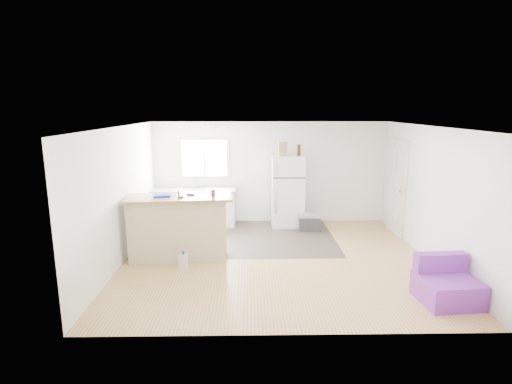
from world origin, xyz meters
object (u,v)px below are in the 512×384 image
cardboard_box (283,149)px  bottle_left (299,150)px  purple_seat (446,286)px  peninsula (179,227)px  bottle_right (299,150)px  cleaner_jug (183,261)px  cooler (309,222)px  red_cup (213,193)px  refrigerator (288,191)px  blue_tray (162,196)px  kitchen_cabinets (194,207)px  mop (177,248)px

cardboard_box → bottle_left: size_ratio=1.20×
purple_seat → cardboard_box: size_ratio=2.75×
peninsula → bottle_right: (2.42, 2.00, 1.19)m
cleaner_jug → bottle_right: bottle_right is taller
purple_seat → bottle_right: bearing=109.4°
cooler → peninsula: bearing=-147.9°
peninsula → cardboard_box: size_ratio=6.46×
red_cup → refrigerator: bearing=52.7°
purple_seat → bottle_left: size_ratio=3.30×
cooler → bottle_right: 1.64m
blue_tray → bottle_left: bearing=35.9°
blue_tray → bottle_left: size_ratio=1.20×
kitchen_cabinets → purple_seat: (4.10, -3.85, -0.21)m
cooler → blue_tray: bearing=-150.2°
mop → red_cup: bearing=19.6°
peninsula → refrigerator: size_ratio=1.17×
purple_seat → bottle_left: bottle_left is taller
peninsula → cleaner_jug: size_ratio=6.40×
kitchen_cabinets → refrigerator: refrigerator is taller
cooler → purple_seat: (1.46, -3.40, 0.04)m
kitchen_cabinets → cleaner_jug: size_ratio=6.40×
cooler → blue_tray: (-2.92, -1.66, 0.98)m
peninsula → refrigerator: (2.18, 2.03, 0.24)m
mop → bottle_left: bottle_left is taller
cardboard_box → cleaner_jug: bearing=-127.2°
purple_seat → cleaner_jug: purple_seat is taller
mop → red_cup: (0.65, 0.15, 0.99)m
red_cup → cardboard_box: size_ratio=0.40×
cleaner_jug → mop: mop is taller
kitchen_cabinets → cooler: size_ratio=3.90×
kitchen_cabinets → red_cup: size_ratio=16.15×
refrigerator → red_cup: bearing=-127.5°
refrigerator → cardboard_box: 0.99m
cooler → cleaner_jug: size_ratio=1.64×
cooler → purple_seat: bearing=-66.6°
cleaner_jug → refrigerator: bearing=62.9°
kitchen_cabinets → bottle_right: bearing=-1.7°
cooler → cardboard_box: cardboard_box is taller
refrigerator → cooler: bearing=-40.0°
purple_seat → cardboard_box: 4.55m
mop → purple_seat: bearing=-15.0°
red_cup → mop: bearing=-166.8°
cooler → purple_seat: size_ratio=0.60×
peninsula → bottle_right: bearing=34.8°
refrigerator → mop: refrigerator is taller
cleaner_jug → cardboard_box: cardboard_box is taller
cleaner_jug → cardboard_box: (1.90, 2.49, 1.67)m
cooler → cardboard_box: (-0.60, 0.34, 1.61)m
refrigerator → bottle_left: 0.98m
kitchen_cabinets → red_cup: red_cup is taller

